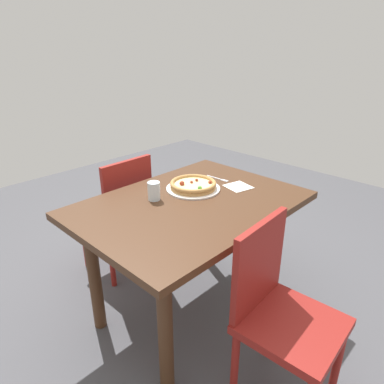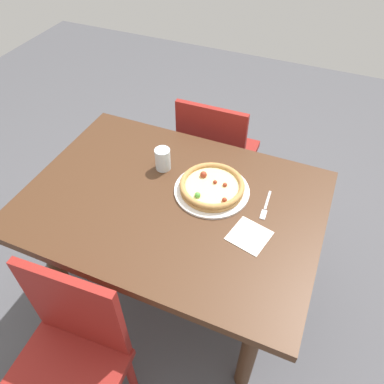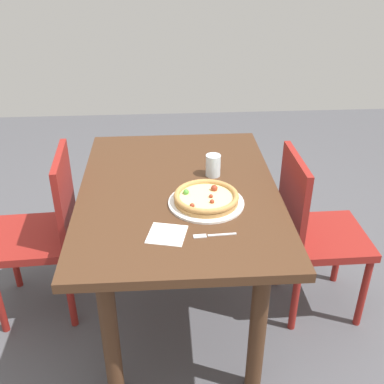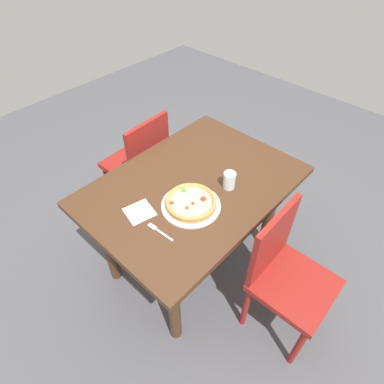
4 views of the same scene
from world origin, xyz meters
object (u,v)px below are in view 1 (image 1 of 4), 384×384
at_px(fork, 219,179).
at_px(napkin, 238,187).
at_px(pizza, 193,185).
at_px(chair_far, 279,310).
at_px(chair_near, 120,211).
at_px(dining_table, 191,220).
at_px(plate, 193,189).
at_px(drinking_glass, 154,191).

bearing_deg(fork, napkin, -9.61).
bearing_deg(pizza, chair_far, 71.55).
bearing_deg(chair_near, pizza, -73.78).
bearing_deg(dining_table, plate, -140.61).
bearing_deg(chair_near, drinking_glass, -101.04).
distance_m(chair_near, chair_far, 1.31).
bearing_deg(plate, fork, 179.26).
relative_size(chair_far, napkin, 6.23).
relative_size(chair_near, fork, 5.26).
distance_m(pizza, drinking_glass, 0.26).
bearing_deg(chair_far, napkin, -131.54).
height_order(chair_near, fork, chair_near).
relative_size(pizza, napkin, 1.96).
height_order(chair_far, plate, chair_far).
distance_m(chair_near, drinking_glass, 0.59).
distance_m(chair_near, pizza, 0.65).
bearing_deg(napkin, pizza, -37.91).
bearing_deg(plate, dining_table, 39.39).
height_order(pizza, drinking_glass, drinking_glass).
height_order(dining_table, drinking_glass, drinking_glass).
xyz_separation_m(pizza, fork, (-0.24, 0.00, -0.03)).
bearing_deg(chair_far, fork, -125.92).
height_order(dining_table, chair_near, chair_near).
bearing_deg(fork, plate, -94.03).
xyz_separation_m(chair_near, fork, (-0.40, 0.55, 0.27)).
bearing_deg(napkin, dining_table, -9.40).
xyz_separation_m(chair_far, fork, (-0.49, -0.76, 0.27)).
xyz_separation_m(plate, drinking_glass, (0.26, -0.06, 0.05)).
height_order(pizza, napkin, pizza).
distance_m(pizza, napkin, 0.28).
distance_m(chair_far, plate, 0.85).
relative_size(plate, pizza, 1.17).
distance_m(chair_far, napkin, 0.81).
relative_size(pizza, fork, 1.66).
bearing_deg(fork, chair_near, -146.81).
bearing_deg(chair_far, dining_table, -103.57).
bearing_deg(napkin, chair_near, -61.59).
bearing_deg(fork, pizza, -93.98).
xyz_separation_m(dining_table, fork, (-0.37, -0.11, 0.11)).
height_order(chair_far, pizza, chair_far).
relative_size(plate, drinking_glass, 3.11).
distance_m(fork, drinking_glass, 0.50).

